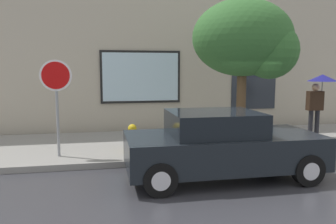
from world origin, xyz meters
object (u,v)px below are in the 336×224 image
at_px(fire_hydrant, 132,138).
at_px(stop_sign, 56,89).
at_px(parked_car, 221,145).
at_px(street_tree, 248,41).
at_px(pedestrian_with_umbrella, 320,88).

relative_size(fire_hydrant, stop_sign, 0.30).
relative_size(parked_car, stop_sign, 1.71).
bearing_deg(fire_hydrant, parked_car, -51.53).
distance_m(parked_car, street_tree, 3.43).
height_order(fire_hydrant, street_tree, street_tree).
relative_size(pedestrian_with_umbrella, street_tree, 0.50).
xyz_separation_m(fire_hydrant, stop_sign, (-1.85, -0.24, 1.34)).
distance_m(fire_hydrant, street_tree, 4.07).
bearing_deg(street_tree, fire_hydrant, 177.62).
height_order(fire_hydrant, stop_sign, stop_sign).
distance_m(street_tree, stop_sign, 5.16).
relative_size(pedestrian_with_umbrella, stop_sign, 0.84).
xyz_separation_m(fire_hydrant, street_tree, (3.15, -0.13, 2.57)).
relative_size(street_tree, stop_sign, 1.69).
height_order(fire_hydrant, pedestrian_with_umbrella, pedestrian_with_umbrella).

